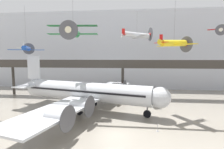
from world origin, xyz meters
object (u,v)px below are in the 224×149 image
Objects in this scene: suspended_plane_green_biplane at (73,31)px; stanchion_barrier at (158,129)px; airliner_silver_main at (85,92)px; suspended_plane_silver_racer at (137,35)px; suspended_plane_yellow_lowwing at (174,43)px; suspended_plane_blue_trainer at (26,48)px; suspended_plane_red_highwing at (224,30)px.

suspended_plane_green_biplane reaches higher than stanchion_barrier.
suspended_plane_silver_racer is (10.07, 9.82, 11.75)m from airliner_silver_main.
suspended_plane_green_biplane is 16.17m from suspended_plane_silver_racer.
stanchion_barrier is at bearing -19.25° from airliner_silver_main.
suspended_plane_yellow_lowwing reaches higher than suspended_plane_blue_trainer.
suspended_plane_red_highwing is at bearing 3.67° from suspended_plane_yellow_lowwing.
suspended_plane_red_highwing is 0.63× the size of suspended_plane_blue_trainer.
suspended_plane_blue_trainer is at bearing -175.41° from airliner_silver_main.
stanchion_barrier is (2.41, -18.28, -15.02)m from suspended_plane_silver_racer.
suspended_plane_red_highwing and suspended_plane_silver_racer have the same top height.
suspended_plane_red_highwing is at bearing 101.38° from suspended_plane_green_biplane.
suspended_plane_silver_racer is at bearing 128.40° from suspended_plane_green_biplane.
suspended_plane_yellow_lowwing is 29.20m from suspended_plane_blue_trainer.
suspended_plane_silver_racer is (-5.86, 11.36, 2.74)m from suspended_plane_yellow_lowwing.
suspended_plane_yellow_lowwing is at bearing 9.35° from airliner_silver_main.
suspended_plane_red_highwing is 15.70m from suspended_plane_yellow_lowwing.
suspended_plane_red_highwing is 5.72× the size of stanchion_barrier.
suspended_plane_green_biplane is (-1.66, -1.31, 11.29)m from airliner_silver_main.
airliner_silver_main is 33.76× the size of stanchion_barrier.
suspended_plane_red_highwing is at bearing 45.37° from stanchion_barrier.
suspended_plane_silver_racer is 0.91× the size of suspended_plane_blue_trainer.
suspended_plane_yellow_lowwing is (17.58, -0.24, -2.28)m from suspended_plane_green_biplane.
suspended_plane_red_highwing is 27.37m from stanchion_barrier.
suspended_plane_blue_trainer is (-13.01, 2.37, 8.44)m from airliner_silver_main.
airliner_silver_main is 18.32m from suspended_plane_silver_racer.
airliner_silver_main is at bearing 145.86° from stanchion_barrier.
suspended_plane_silver_racer is at bearing 59.17° from airliner_silver_main.
suspended_plane_blue_trainer is at bearing 139.62° from suspended_plane_yellow_lowwing.
suspended_plane_silver_racer reaches higher than airliner_silver_main.
suspended_plane_blue_trainer reaches higher than stanchion_barrier.
suspended_plane_red_highwing is at bearing -104.51° from suspended_plane_blue_trainer.
stanchion_barrier is (25.49, -10.83, -11.71)m from suspended_plane_blue_trainer.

